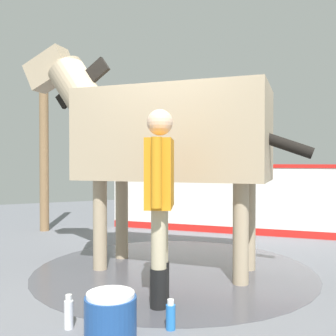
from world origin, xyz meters
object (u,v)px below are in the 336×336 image
handler (160,191)px  wash_bucket (111,315)px  horse (164,134)px  bottle_spray (171,316)px  bottle_shampoo (69,313)px

handler → wash_bucket: size_ratio=4.58×
horse → bottle_spray: size_ratio=12.06×
horse → wash_bucket: 2.28m
handler → bottle_shampoo: (0.19, -0.82, -0.86)m
bottle_shampoo → wash_bucket: bearing=42.7°
horse → bottle_spray: 2.19m
wash_bucket → bottle_shampoo: wash_bucket is taller
handler → bottle_spray: 1.03m
horse → wash_bucket: bearing=97.9°
bottle_shampoo → bottle_spray: bottle_shampoo is taller
wash_bucket → bottle_shampoo: size_ratio=1.46×
handler → bottle_shampoo: size_ratio=6.68×
horse → bottle_shampoo: horse is taller
wash_bucket → bottle_shampoo: (-0.26, -0.24, -0.04)m
bottle_shampoo → handler: bearing=103.0°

